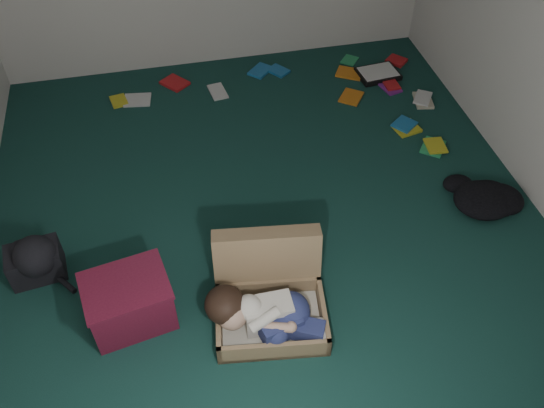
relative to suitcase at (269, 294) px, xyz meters
name	(u,v)px	position (x,y,z in m)	size (l,w,h in m)	color
floor	(268,223)	(0.14, 0.72, -0.15)	(4.50, 4.50, 0.00)	#133832
suitcase	(269,294)	(0.00, 0.00, 0.00)	(0.76, 0.74, 0.50)	#977853
person	(264,314)	(-0.07, -0.16, 0.04)	(0.71, 0.42, 0.31)	silver
maroon_bin	(129,302)	(-0.85, 0.11, 0.03)	(0.57, 0.48, 0.35)	maroon
backpack	(35,262)	(-1.45, 0.60, -0.02)	(0.43, 0.34, 0.26)	black
clothing_pile	(477,191)	(1.74, 0.62, -0.07)	(0.48, 0.39, 0.15)	black
paper_tray	(378,74)	(1.58, 2.35, -0.12)	(0.41, 0.32, 0.05)	black
book_scatter	(305,90)	(0.84, 2.27, -0.14)	(2.92, 1.67, 0.02)	gold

